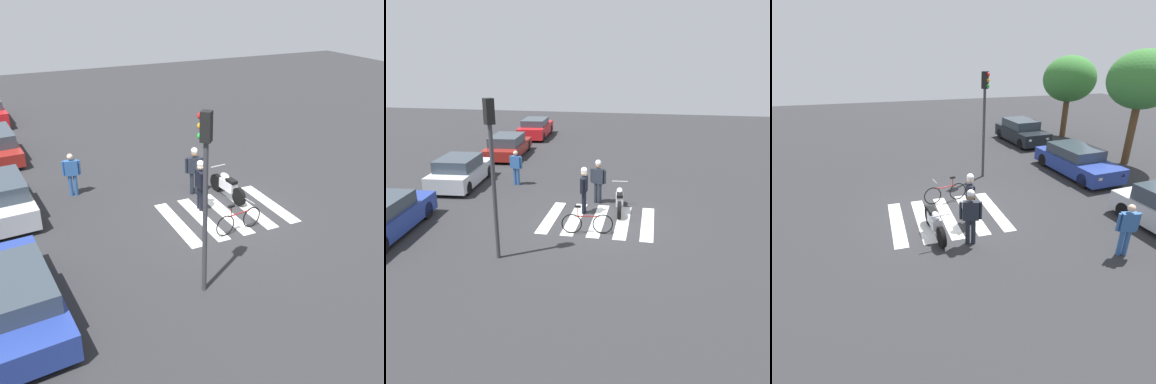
% 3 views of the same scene
% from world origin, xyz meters
% --- Properties ---
extents(ground_plane, '(60.00, 60.00, 0.00)m').
position_xyz_m(ground_plane, '(0.00, 0.00, 0.00)').
color(ground_plane, '#2B2B2D').
extents(police_motorcycle, '(2.13, 0.62, 1.05)m').
position_xyz_m(police_motorcycle, '(1.07, -0.67, 0.46)').
color(police_motorcycle, black).
rests_on(police_motorcycle, ground_plane).
extents(leaning_bicycle, '(0.46, 1.76, 1.01)m').
position_xyz_m(leaning_bicycle, '(-1.25, 0.23, 0.39)').
color(leaning_bicycle, black).
rests_on(leaning_bicycle, ground_plane).
extents(officer_on_foot, '(0.69, 0.24, 1.84)m').
position_xyz_m(officer_on_foot, '(0.64, 0.67, 1.07)').
color(officer_on_foot, black).
rests_on(officer_on_foot, ground_plane).
extents(officer_by_motorcycle, '(0.33, 0.66, 1.84)m').
position_xyz_m(officer_by_motorcycle, '(1.89, 0.30, 1.07)').
color(officer_by_motorcycle, '#1E232D').
rests_on(officer_by_motorcycle, ground_plane).
extents(pedestrian_bystander, '(0.30, 0.65, 1.64)m').
position_xyz_m(pedestrian_bystander, '(3.69, 4.41, 0.93)').
color(pedestrian_bystander, '#2D5999').
rests_on(pedestrian_bystander, ground_plane).
extents(crosswalk_stripes, '(3.19, 4.05, 0.01)m').
position_xyz_m(crosswalk_stripes, '(0.00, -0.00, 0.00)').
color(crosswalk_stripes, silver).
rests_on(crosswalk_stripes, ground_plane).
extents(car_blue_hatchback, '(4.66, 2.22, 1.33)m').
position_xyz_m(car_blue_hatchback, '(-2.63, 7.09, 0.65)').
color(car_blue_hatchback, black).
rests_on(car_blue_hatchback, ground_plane).
extents(car_silver_sedan, '(4.22, 2.13, 1.39)m').
position_xyz_m(car_silver_sedan, '(3.14, 6.97, 0.66)').
color(car_silver_sedan, black).
rests_on(car_silver_sedan, ground_plane).
extents(traffic_light_pole, '(0.34, 0.34, 4.74)m').
position_xyz_m(traffic_light_pole, '(-3.48, 2.59, 3.15)').
color(traffic_light_pole, '#38383D').
rests_on(traffic_light_pole, ground_plane).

